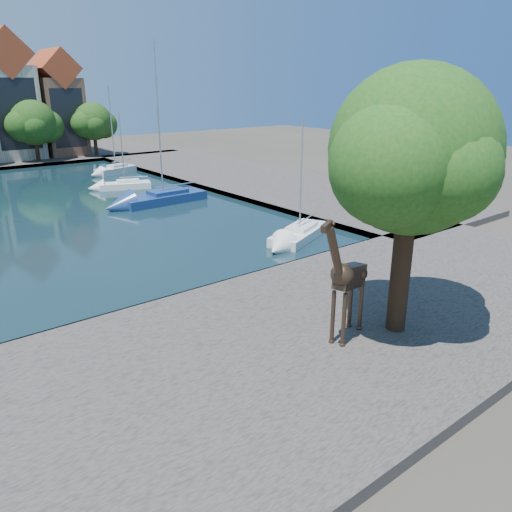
{
  "coord_description": "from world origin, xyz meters",
  "views": [
    {
      "loc": [
        -8.89,
        -20.2,
        10.31
      ],
      "look_at": [
        5.53,
        -2.0,
        2.25
      ],
      "focal_mm": 35.0,
      "sensor_mm": 36.0,
      "label": 1
    }
  ],
  "objects": [
    {
      "name": "right_quay",
      "position": [
        25.0,
        24.0,
        0.25
      ],
      "size": [
        14.0,
        52.0,
        0.5
      ],
      "primitive_type": "cube",
      "color": "#4F4844",
      "rests_on": "ground"
    },
    {
      "name": "townhouse_east_mid",
      "position": [
        8.5,
        55.99,
        8.1
      ],
      "size": [
        6.43,
        9.18,
        16.65
      ],
      "color": "#BDB6A1",
      "rests_on": "far_quay"
    },
    {
      "name": "ground",
      "position": [
        0.0,
        0.0,
        0.0
      ],
      "size": [
        160.0,
        160.0,
        0.0
      ],
      "primitive_type": "plane",
      "color": "#38332B",
      "rests_on": "ground"
    },
    {
      "name": "sailboat_right_b",
      "position": [
        12.0,
        19.66,
        0.7
      ],
      "size": [
        7.84,
        3.0,
        13.85
      ],
      "color": "navy",
      "rests_on": "water_basin"
    },
    {
      "name": "sailboat_right_a",
      "position": [
        14.15,
        4.0,
        0.55
      ],
      "size": [
        6.28,
        4.25,
        8.0
      ],
      "color": "silver",
      "rests_on": "water_basin"
    },
    {
      "name": "sailboat_right_d",
      "position": [
        15.0,
        37.01,
        0.68
      ],
      "size": [
        5.28,
        3.09,
        10.08
      ],
      "color": "silver",
      "rests_on": "water_basin"
    },
    {
      "name": "giraffe_statue",
      "position": [
        5.13,
        -8.23,
        3.14
      ],
      "size": [
        3.68,
        1.53,
        5.37
      ],
      "color": "#39291C",
      "rests_on": "near_quay"
    },
    {
      "name": "near_quay",
      "position": [
        0.0,
        -7.0,
        0.25
      ],
      "size": [
        50.0,
        14.0,
        0.5
      ],
      "primitive_type": "cube",
      "color": "#4F4844",
      "rests_on": "ground"
    },
    {
      "name": "plane_tree",
      "position": [
        7.62,
        -9.01,
        7.67
      ],
      "size": [
        8.32,
        6.4,
        10.62
      ],
      "color": "#332114",
      "rests_on": "near_quay"
    },
    {
      "name": "sailboat_right_c",
      "position": [
        12.0,
        27.79,
        0.56
      ],
      "size": [
        5.38,
        3.43,
        7.56
      ],
      "color": "white",
      "rests_on": "water_basin"
    },
    {
      "name": "far_tree_east",
      "position": [
        10.11,
        50.49,
        5.24
      ],
      "size": [
        7.54,
        5.8,
        7.84
      ],
      "color": "#332114",
      "rests_on": "far_quay"
    },
    {
      "name": "townhouse_east_end",
      "position": [
        15.0,
        55.99,
        7.11
      ],
      "size": [
        5.44,
        9.18,
        14.43
      ],
      "color": "brown",
      "rests_on": "far_quay"
    },
    {
      "name": "water_basin",
      "position": [
        0.0,
        24.0,
        0.04
      ],
      "size": [
        38.0,
        50.0,
        0.08
      ],
      "primitive_type": "cube",
      "color": "black",
      "rests_on": "ground"
    },
    {
      "name": "far_tree_far_east",
      "position": [
        18.09,
        50.49,
        5.08
      ],
      "size": [
        6.76,
        5.2,
        7.36
      ],
      "color": "#332114",
      "rests_on": "far_quay"
    }
  ]
}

